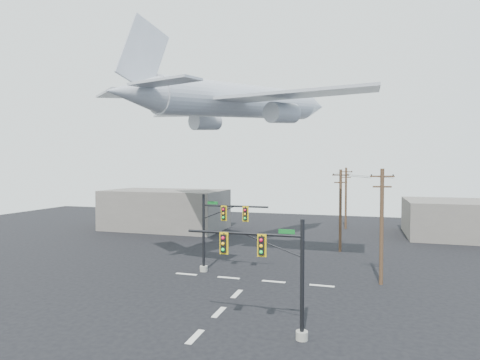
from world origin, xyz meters
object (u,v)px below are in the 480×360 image
(utility_pole_a, at_px, (382,224))
(utility_pole_c, at_px, (346,197))
(signal_mast_near, at_px, (275,273))
(airliner, at_px, (243,102))
(utility_pole_b, at_px, (340,209))
(signal_mast_far, at_px, (217,231))

(utility_pole_a, distance_m, utility_pole_c, 29.53)
(signal_mast_near, relative_size, airliner, 0.23)
(signal_mast_near, xyz_separation_m, utility_pole_b, (2.38, 24.43, 1.21))
(utility_pole_b, bearing_deg, signal_mast_far, -150.23)
(signal_mast_near, xyz_separation_m, airliner, (-7.64, 19.37, 12.94))
(utility_pole_b, bearing_deg, utility_pole_c, 69.41)
(signal_mast_near, xyz_separation_m, signal_mast_far, (-7.93, 11.94, 0.14))
(utility_pole_b, bearing_deg, airliner, -173.89)
(utility_pole_b, distance_m, utility_pole_c, 17.27)
(utility_pole_a, xyz_separation_m, airliner, (-13.88, 6.94, 11.64))
(utility_pole_b, relative_size, utility_pole_c, 0.98)
(utility_pole_b, bearing_deg, utility_pole_a, -92.85)
(signal_mast_near, height_order, utility_pole_b, utility_pole_b)
(signal_mast_far, relative_size, airliner, 0.23)
(utility_pole_b, distance_m, airliner, 16.24)
(airliner, bearing_deg, signal_mast_near, -132.54)
(utility_pole_a, height_order, utility_pole_c, utility_pole_a)
(signal_mast_near, relative_size, utility_pole_a, 0.76)
(signal_mast_far, bearing_deg, utility_pole_b, 50.44)
(signal_mast_near, bearing_deg, utility_pole_c, 86.76)
(signal_mast_near, bearing_deg, airliner, 111.54)
(utility_pole_b, height_order, utility_pole_c, utility_pole_c)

